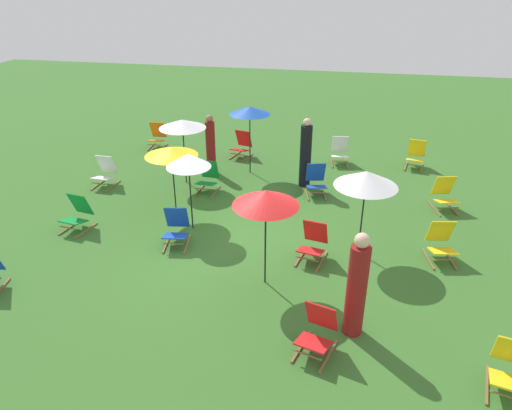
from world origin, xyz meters
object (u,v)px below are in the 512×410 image
Objects in this scene: deckchair_12 at (105,173)px; deckchair_14 at (157,136)px; deckchair_5 at (416,155)px; umbrella_4 at (366,179)px; umbrella_0 at (182,124)px; umbrella_3 at (266,198)px; deckchair_2 at (313,243)px; deckchair_0 at (340,152)px; deckchair_3 at (510,368)px; deckchair_1 at (316,181)px; umbrella_2 at (188,160)px; person_2 at (357,287)px; umbrella_5 at (250,111)px; deckchair_6 at (77,214)px; deckchair_4 at (441,243)px; person_1 at (211,145)px; umbrella_1 at (171,151)px; deckchair_13 at (445,195)px; deckchair_8 at (317,331)px; deckchair_11 at (242,145)px; deckchair_9 at (176,228)px; deckchair_7 at (208,178)px.

deckchair_14 is at bearing 89.61° from deckchair_12.
umbrella_4 is (-1.58, -5.13, 1.29)m from deckchair_5.
umbrella_0 is 5.08m from umbrella_3.
deckchair_2 is at bearing -155.52° from umbrella_4.
deckchair_12 is at bearing -96.90° from deckchair_14.
deckchair_2 is (-0.30, -5.43, 0.00)m from deckchair_0.
deckchair_12 is at bearing 161.94° from deckchair_3.
deckchair_1 is at bearing -109.04° from deckchair_0.
umbrella_3 is (1.97, -1.70, 0.11)m from umbrella_2.
person_2 reaches higher than deckchair_14.
umbrella_5 is at bearing -27.32° from deckchair_14.
deckchair_5 and deckchair_12 have the same top height.
deckchair_1 is at bearing -37.82° from person_2.
umbrella_4 is (6.17, 0.22, 1.29)m from deckchair_6.
deckchair_4 is 6.91m from umbrella_0.
deckchair_5 is at bearing -3.67° from deckchair_0.
deckchair_6 is 0.44× the size of umbrella_3.
umbrella_4 reaches higher than person_1.
deckchair_14 is at bearing 117.09° from umbrella_1.
umbrella_3 is (5.01, -3.50, 1.37)m from deckchair_12.
deckchair_2 is 1.01× the size of deckchair_14.
person_2 reaches higher than umbrella_0.
deckchair_6 is at bearing -73.76° from deckchair_12.
umbrella_3 is 5.34m from umbrella_5.
umbrella_0 reaches higher than deckchair_13.
deckchair_12 is at bearing 153.68° from umbrella_1.
deckchair_8 is 0.48× the size of person_2.
person_2 is at bearing -37.34° from umbrella_2.
deckchair_5 is at bearing 63.27° from umbrella_3.
person_2 is (6.63, -4.54, 0.50)m from deckchair_12.
umbrella_4 is (0.91, 0.42, 1.29)m from deckchair_2.
deckchair_12 is 8.72m from deckchair_13.
deckchair_11 is at bearing 137.79° from deckchair_3.
deckchair_9 is (-2.67, -3.07, 0.00)m from deckchair_1.
person_1 reaches higher than deckchair_5.
deckchair_14 is (-8.55, 8.47, 0.00)m from deckchair_3.
umbrella_4 is at bearing -28.58° from deckchair_7.
deckchair_1 is 3.17m from umbrella_4.
deckchair_5 is 0.97× the size of deckchair_8.
deckchair_4 and deckchair_5 have the same top height.
deckchair_3 and deckchair_12 have the same top height.
deckchair_0 and deckchair_9 have the same top height.
deckchair_5 is at bearing 36.64° from deckchair_9.
deckchair_11 is (-3.00, -0.04, 0.00)m from deckchair_0.
umbrella_4 is at bearing -50.68° from umbrella_5.
deckchair_3 is 1.00× the size of deckchair_11.
deckchair_11 is 1.58m from person_1.
deckchair_4 is 0.49× the size of umbrella_1.
deckchair_8 is at bearing -136.06° from deckchair_4.
umbrella_0 is (-4.05, -2.28, 1.28)m from deckchair_0.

